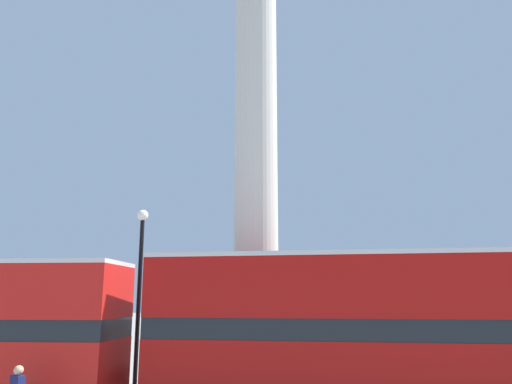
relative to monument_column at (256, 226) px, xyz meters
name	(u,v)px	position (x,y,z in m)	size (l,w,h in m)	color
monument_column	(256,226)	(0.00, 0.00, 0.00)	(6.37, 6.37, 22.71)	beige
bus_c	(338,328)	(2.63, -4.54, -3.46)	(10.44, 3.35, 4.42)	#A80F0C
street_lamp	(139,299)	(-3.68, -2.25, -2.71)	(0.37, 0.37, 6.17)	black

